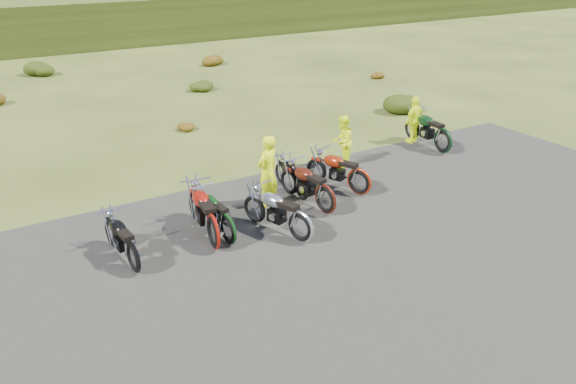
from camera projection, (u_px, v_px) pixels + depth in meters
ground at (340, 227)px, 13.79m from camera, size 300.00×300.00×0.00m
gravel_pad at (394, 263)px, 12.23m from camera, size 20.00×12.00×0.04m
hill_slope at (27, 16)px, 52.83m from camera, size 300.00×45.97×9.37m
shrub_3 at (41, 67)px, 29.14m from camera, size 1.56×1.56×0.92m
shrub_4 at (185, 125)px, 20.69m from camera, size 0.77×0.77×0.45m
shrub_5 at (201, 85)px, 26.17m from camera, size 1.03×1.03×0.61m
shrub_6 at (211, 58)px, 31.64m from camera, size 1.30×1.30×0.77m
shrub_7 at (402, 100)px, 23.07m from camera, size 1.56×1.56×0.92m
shrub_8 at (375, 74)px, 28.67m from camera, size 0.77×0.77×0.45m
motorcycle_0 at (135, 272)px, 11.90m from camera, size 0.82×2.03×1.04m
motorcycle_1 at (215, 249)px, 12.81m from camera, size 1.05×2.42×1.23m
motorcycle_2 at (229, 244)px, 13.01m from camera, size 0.87×2.12×1.08m
motorcycle_3 at (300, 242)px, 13.08m from camera, size 1.36×2.32×1.15m
motorcycle_4 at (325, 214)px, 14.45m from camera, size 1.01×2.30×1.16m
motorcycle_5 at (302, 201)px, 15.19m from camera, size 0.78×1.95×1.00m
motorcycle_6 at (358, 195)px, 15.52m from camera, size 1.44×2.26×1.12m
motorcycle_7 at (441, 153)px, 18.57m from camera, size 0.92×2.37×1.22m
person_middle at (268, 172)px, 14.49m from camera, size 0.82×0.69×1.93m
person_right_a at (342, 142)px, 17.15m from camera, size 0.99×0.98×1.61m
person_right_b at (414, 120)px, 19.22m from camera, size 1.01×0.58×1.62m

